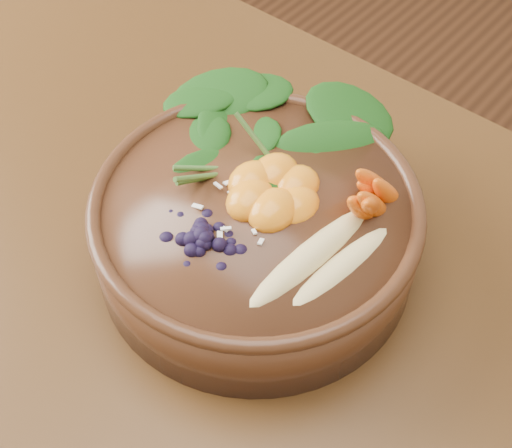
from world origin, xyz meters
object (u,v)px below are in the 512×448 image
(stoneware_bowl, at_px, (256,231))
(mandarin_cluster, at_px, (274,181))
(kale_heap, at_px, (275,125))
(banana_halves, at_px, (327,250))
(carrot_cluster, at_px, (369,162))
(dining_table, at_px, (137,381))
(blueberry_pile, at_px, (201,224))

(stoneware_bowl, xyz_separation_m, mandarin_cluster, (0.01, 0.02, 0.06))
(mandarin_cluster, bearing_deg, kale_heap, 127.64)
(kale_heap, relative_size, banana_halves, 1.19)
(carrot_cluster, bearing_deg, banana_halves, -66.94)
(stoneware_bowl, bearing_deg, kale_heap, 116.29)
(banana_halves, bearing_deg, carrot_cluster, 113.06)
(dining_table, xyz_separation_m, stoneware_bowl, (0.04, 0.14, 0.13))
(stoneware_bowl, bearing_deg, banana_halves, -7.83)
(dining_table, height_order, kale_heap, kale_heap)
(stoneware_bowl, height_order, carrot_cluster, carrot_cluster)
(dining_table, xyz_separation_m, blueberry_pile, (0.03, 0.08, 0.19))
(kale_heap, bearing_deg, carrot_cluster, -0.06)
(stoneware_bowl, xyz_separation_m, kale_heap, (-0.03, 0.07, 0.06))
(blueberry_pile, bearing_deg, dining_table, -110.99)
(stoneware_bowl, bearing_deg, carrot_cluster, 45.73)
(carrot_cluster, xyz_separation_m, mandarin_cluster, (-0.06, -0.05, -0.02))
(blueberry_pile, bearing_deg, banana_halves, 27.91)
(dining_table, distance_m, stoneware_bowl, 0.19)
(banana_halves, xyz_separation_m, mandarin_cluster, (-0.08, 0.03, 0.00))
(kale_heap, height_order, carrot_cluster, carrot_cluster)
(kale_heap, relative_size, blueberry_pile, 1.42)
(kale_heap, bearing_deg, banana_halves, -34.12)
(kale_heap, distance_m, carrot_cluster, 0.10)
(dining_table, distance_m, mandarin_cluster, 0.25)
(kale_heap, xyz_separation_m, mandarin_cluster, (0.04, -0.05, -0.01))
(stoneware_bowl, height_order, mandarin_cluster, mandarin_cluster)
(stoneware_bowl, distance_m, kale_heap, 0.10)
(dining_table, xyz_separation_m, kale_heap, (0.00, 0.20, 0.19))
(mandarin_cluster, xyz_separation_m, blueberry_pile, (-0.01, -0.08, 0.00))
(stoneware_bowl, distance_m, blueberry_pile, 0.08)
(dining_table, relative_size, banana_halves, 9.98)
(banana_halves, height_order, blueberry_pile, blueberry_pile)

